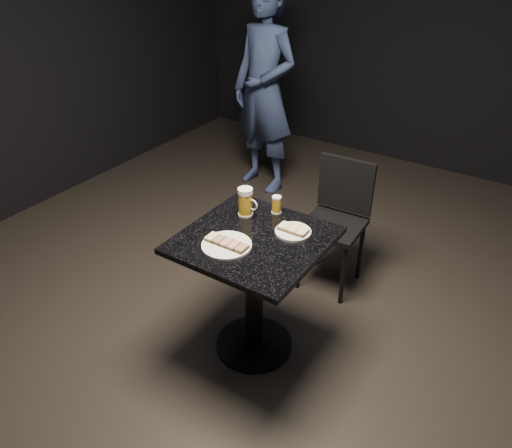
# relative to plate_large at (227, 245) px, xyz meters

# --- Properties ---
(floor) EXTENTS (6.00, 6.00, 0.00)m
(floor) POSITION_rel_plate_large_xyz_m (0.07, 0.14, -0.76)
(floor) COLOR black
(floor) RESTS_ON ground
(room_shell) EXTENTS (6.00, 6.00, 6.00)m
(room_shell) POSITION_rel_plate_large_xyz_m (0.07, 0.14, 1.08)
(room_shell) COLOR black
(room_shell) RESTS_ON ground
(plate_large) EXTENTS (0.25, 0.25, 0.01)m
(plate_large) POSITION_rel_plate_large_xyz_m (0.00, 0.00, 0.00)
(plate_large) COLOR white
(plate_large) RESTS_ON table
(plate_small) EXTENTS (0.19, 0.19, 0.01)m
(plate_small) POSITION_rel_plate_large_xyz_m (0.21, 0.29, 0.00)
(plate_small) COLOR silver
(plate_small) RESTS_ON table
(patron) EXTENTS (0.71, 0.53, 1.75)m
(patron) POSITION_rel_plate_large_xyz_m (-1.00, 1.91, 0.12)
(patron) COLOR navy
(patron) RESTS_ON floor
(table) EXTENTS (0.70, 0.70, 0.75)m
(table) POSITION_rel_plate_large_xyz_m (0.07, 0.14, -0.25)
(table) COLOR black
(table) RESTS_ON floor
(beer_mug) EXTENTS (0.12, 0.08, 0.16)m
(beer_mug) POSITION_rel_plate_large_xyz_m (-0.09, 0.30, 0.07)
(beer_mug) COLOR silver
(beer_mug) RESTS_ON table
(beer_tumbler) EXTENTS (0.06, 0.06, 0.10)m
(beer_tumbler) POSITION_rel_plate_large_xyz_m (0.03, 0.42, 0.04)
(beer_tumbler) COLOR silver
(beer_tumbler) RESTS_ON table
(chair) EXTENTS (0.38, 0.38, 0.85)m
(chair) POSITION_rel_plate_large_xyz_m (0.16, 0.97, -0.26)
(chair) COLOR black
(chair) RESTS_ON floor
(canapes_on_plate_large) EXTENTS (0.22, 0.07, 0.02)m
(canapes_on_plate_large) POSITION_rel_plate_large_xyz_m (0.00, 0.00, 0.02)
(canapes_on_plate_large) COLOR #4C3521
(canapes_on_plate_large) RESTS_ON plate_large
(canapes_on_plate_small) EXTENTS (0.15, 0.07, 0.02)m
(canapes_on_plate_small) POSITION_rel_plate_large_xyz_m (0.21, 0.29, 0.02)
(canapes_on_plate_small) COLOR #4C3521
(canapes_on_plate_small) RESTS_ON plate_small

